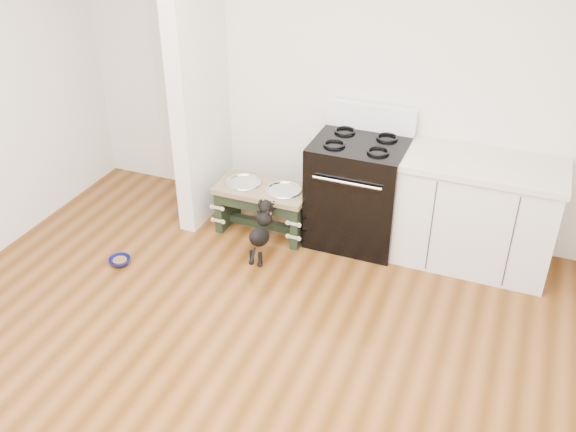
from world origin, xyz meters
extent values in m
plane|color=#4E2B0E|center=(0.00, 0.00, 0.00)|extent=(5.00, 5.00, 0.00)
plane|color=silver|center=(0.00, 2.50, 1.35)|extent=(5.00, 0.00, 5.00)
cube|color=silver|center=(-1.18, 2.10, 1.35)|extent=(0.15, 0.80, 2.70)
cube|color=black|center=(0.25, 2.15, 0.46)|extent=(0.76, 0.65, 0.92)
cube|color=black|center=(0.25, 1.84, 0.40)|extent=(0.58, 0.02, 0.50)
cylinder|color=silver|center=(0.25, 1.80, 0.72)|extent=(0.56, 0.02, 0.02)
cube|color=white|center=(0.25, 2.43, 1.03)|extent=(0.76, 0.08, 0.22)
torus|color=black|center=(0.07, 2.01, 0.93)|extent=(0.18, 0.18, 0.02)
torus|color=black|center=(0.43, 2.01, 0.93)|extent=(0.18, 0.18, 0.02)
torus|color=black|center=(0.07, 2.29, 0.93)|extent=(0.18, 0.18, 0.02)
torus|color=black|center=(0.43, 2.29, 0.93)|extent=(0.18, 0.18, 0.02)
cube|color=silver|center=(1.23, 2.18, 0.43)|extent=(1.20, 0.60, 0.86)
cube|color=beige|center=(1.23, 2.18, 0.89)|extent=(1.24, 0.64, 0.05)
cube|color=black|center=(1.23, 1.92, 0.05)|extent=(1.20, 0.06, 0.10)
cube|color=black|center=(-0.89, 1.96, 0.20)|extent=(0.07, 0.39, 0.40)
cube|color=black|center=(-0.18, 1.96, 0.20)|extent=(0.07, 0.39, 0.40)
cube|color=black|center=(-0.54, 1.78, 0.35)|extent=(0.65, 0.03, 0.10)
cube|color=black|center=(-0.54, 1.96, 0.07)|extent=(0.65, 0.07, 0.07)
cube|color=brown|center=(-0.54, 1.96, 0.42)|extent=(0.81, 0.43, 0.04)
cylinder|color=silver|center=(-0.73, 1.96, 0.43)|extent=(0.28, 0.28, 0.05)
cylinder|color=silver|center=(-0.35, 1.96, 0.43)|extent=(0.28, 0.28, 0.05)
torus|color=silver|center=(-0.73, 1.96, 0.45)|extent=(0.32, 0.32, 0.02)
torus|color=silver|center=(-0.35, 1.96, 0.45)|extent=(0.32, 0.32, 0.02)
cylinder|color=black|center=(-0.43, 1.46, 0.06)|extent=(0.04, 0.04, 0.12)
cylinder|color=black|center=(-0.35, 1.46, 0.06)|extent=(0.04, 0.04, 0.12)
sphere|color=black|center=(-0.43, 1.45, 0.01)|extent=(0.04, 0.04, 0.04)
sphere|color=black|center=(-0.35, 1.45, 0.01)|extent=(0.04, 0.04, 0.04)
ellipsoid|color=black|center=(-0.39, 1.54, 0.22)|extent=(0.14, 0.33, 0.29)
sphere|color=black|center=(-0.39, 1.64, 0.34)|extent=(0.13, 0.13, 0.13)
sphere|color=black|center=(-0.39, 1.68, 0.43)|extent=(0.12, 0.12, 0.12)
sphere|color=black|center=(-0.43, 1.76, 0.43)|extent=(0.04, 0.04, 0.04)
sphere|color=black|center=(-0.35, 1.76, 0.43)|extent=(0.04, 0.04, 0.04)
cylinder|color=black|center=(-0.39, 1.41, 0.13)|extent=(0.02, 0.09, 0.11)
torus|color=#E84481|center=(-0.39, 1.67, 0.38)|extent=(0.11, 0.07, 0.10)
imported|color=#0C1259|center=(-1.44, 1.04, 0.03)|extent=(0.18, 0.18, 0.06)
cylinder|color=#563118|center=(-1.44, 1.04, 0.03)|extent=(0.11, 0.11, 0.02)
camera|label=1|loc=(1.46, -2.46, 3.11)|focal=40.00mm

